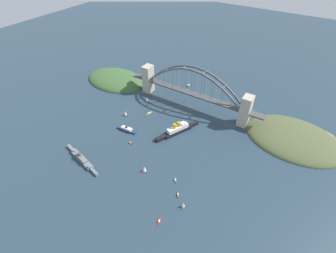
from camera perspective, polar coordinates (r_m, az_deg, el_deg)
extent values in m
plane|color=#283D4C|center=(449.11, 5.48, 4.83)|extent=(1400.00, 1400.00, 0.00)
cube|color=#BCB29E|center=(409.07, 17.60, 3.48)|extent=(15.43, 19.62, 53.52)
cube|color=#BCB29E|center=(477.31, -4.65, 11.04)|extent=(15.43, 19.62, 53.52)
cube|color=#47474C|center=(434.37, 5.70, 7.64)|extent=(175.71, 13.70, 2.40)
cube|color=#47474C|center=(406.80, 20.17, 2.48)|extent=(24.00, 13.70, 2.40)
cube|color=#47474C|center=(488.31, -6.55, 11.56)|extent=(24.00, 13.70, 2.40)
cube|color=slate|center=(411.70, 16.41, 5.43)|extent=(20.53, 1.80, 19.58)
cube|color=slate|center=(407.32, 14.40, 8.04)|extent=(20.23, 1.80, 16.00)
cube|color=slate|center=(406.17, 12.25, 10.22)|extent=(19.82, 1.80, 12.42)
cube|color=slate|center=(407.96, 10.00, 11.93)|extent=(19.30, 1.80, 8.80)
cube|color=slate|center=(412.44, 7.70, 13.12)|extent=(18.67, 1.80, 5.10)
cube|color=slate|center=(419.42, 5.40, 13.79)|extent=(18.67, 1.80, 5.10)
cube|color=slate|center=(428.77, 3.14, 13.96)|extent=(19.30, 1.80, 8.80)
cube|color=slate|center=(440.45, 0.98, 13.66)|extent=(19.82, 1.80, 12.42)
cube|color=slate|center=(454.46, -1.06, 12.93)|extent=(20.23, 1.80, 16.00)
cube|color=slate|center=(470.89, -2.94, 11.82)|extent=(20.53, 1.80, 19.58)
cube|color=slate|center=(401.71, 15.82, 4.59)|extent=(20.53, 1.80, 19.58)
cube|color=slate|center=(397.22, 13.75, 7.26)|extent=(20.23, 1.80, 16.00)
cube|color=slate|center=(396.05, 11.55, 9.49)|extent=(19.82, 1.80, 12.42)
cube|color=slate|center=(397.89, 9.24, 11.24)|extent=(19.30, 1.80, 8.80)
cube|color=slate|center=(402.48, 6.90, 12.46)|extent=(18.67, 1.80, 5.10)
cube|color=slate|center=(409.63, 4.56, 13.15)|extent=(18.67, 1.80, 5.10)
cube|color=slate|center=(419.20, 2.28, 13.34)|extent=(19.30, 1.80, 8.80)
cube|color=slate|center=(431.13, 0.10, 13.04)|extent=(19.82, 1.80, 12.42)
cube|color=slate|center=(445.44, -1.94, 12.30)|extent=(20.23, 1.80, 16.00)
cube|color=slate|center=(462.18, -3.83, 11.19)|extent=(20.53, 1.80, 19.58)
cube|color=slate|center=(409.96, 17.09, 3.61)|extent=(1.40, 12.33, 1.40)
cube|color=slate|center=(401.04, 13.01, 8.87)|extent=(1.40, 12.33, 1.40)
cube|color=slate|center=(404.63, 8.47, 12.31)|extent=(1.40, 12.33, 1.40)
cube|color=slate|center=(418.73, 3.84, 13.69)|extent=(1.40, 12.33, 1.40)
cube|color=slate|center=(442.33, -0.49, 13.09)|extent=(1.40, 12.33, 1.40)
cube|color=slate|center=(475.51, -4.26, 10.87)|extent=(1.40, 12.33, 1.40)
cylinder|color=slate|center=(413.16, 15.24, 5.92)|extent=(0.56, 0.56, 16.05)
cylinder|color=slate|center=(403.21, 14.63, 5.09)|extent=(0.56, 0.56, 16.05)
cylinder|color=slate|center=(413.72, 13.04, 7.51)|extent=(0.56, 0.56, 29.47)
cylinder|color=slate|center=(403.78, 12.37, 6.73)|extent=(0.56, 0.56, 29.47)
cylinder|color=slate|center=(416.19, 10.80, 8.86)|extent=(0.56, 0.56, 39.05)
cylinder|color=slate|center=(406.31, 10.08, 8.11)|extent=(0.56, 0.56, 39.05)
cylinder|color=slate|center=(420.46, 8.55, 9.95)|extent=(0.56, 0.56, 44.80)
cylinder|color=slate|center=(410.68, 7.79, 9.23)|extent=(0.56, 0.56, 44.80)
cylinder|color=slate|center=(426.44, 6.31, 10.78)|extent=(0.56, 0.56, 46.72)
cylinder|color=slate|center=(416.80, 5.52, 10.09)|extent=(0.56, 0.56, 46.72)
cylinder|color=slate|center=(434.04, 4.12, 11.35)|extent=(0.56, 0.56, 44.80)
cylinder|color=slate|center=(424.58, 3.29, 10.68)|extent=(0.56, 0.56, 44.80)
cylinder|color=slate|center=(443.20, 1.99, 11.67)|extent=(0.56, 0.56, 39.05)
cylinder|color=slate|center=(433.94, 1.14, 11.01)|extent=(0.56, 0.56, 39.05)
cylinder|color=slate|center=(453.86, -0.05, 11.75)|extent=(0.56, 0.56, 29.47)
cylinder|color=slate|center=(444.82, -0.92, 11.10)|extent=(0.56, 0.56, 29.47)
cylinder|color=slate|center=(465.97, -2.00, 11.60)|extent=(0.56, 0.56, 16.05)
cylinder|color=slate|center=(457.17, -2.87, 10.96)|extent=(0.56, 0.56, 16.05)
ellipsoid|color=#515B38|center=(426.12, 27.20, -2.62)|extent=(146.49, 108.58, 25.17)
ellipsoid|color=#756B5B|center=(452.52, 31.81, -1.84)|extent=(51.27, 32.57, 13.85)
ellipsoid|color=#3D6033|center=(536.17, -12.08, 10.51)|extent=(132.33, 91.18, 26.59)
ellipsoid|color=#756B5B|center=(534.08, -7.86, 10.92)|extent=(46.31, 27.35, 14.62)
cube|color=black|center=(389.20, 2.27, -1.03)|extent=(29.87, 48.24, 5.64)
cube|color=black|center=(404.32, 6.03, 0.61)|extent=(12.02, 17.04, 5.64)
cube|color=black|center=(376.24, -1.78, -2.79)|extent=(13.07, 17.53, 5.64)
cube|color=white|center=(385.26, 2.29, -0.37)|extent=(23.36, 36.62, 6.32)
cube|color=white|center=(386.70, 3.52, 0.69)|extent=(10.51, 10.55, 3.20)
cylinder|color=gold|center=(381.47, 2.54, 0.53)|extent=(4.73, 4.73, 7.86)
cylinder|color=gold|center=(377.86, 1.53, 0.10)|extent=(4.73, 4.73, 7.86)
cylinder|color=tan|center=(398.35, 5.88, 1.37)|extent=(0.50, 0.50, 10.00)
cube|color=slate|center=(367.53, -19.47, -7.28)|extent=(47.93, 18.34, 4.22)
cube|color=slate|center=(346.99, -16.87, -10.13)|extent=(16.19, 7.07, 4.22)
cube|color=slate|center=(389.53, -21.75, -4.73)|extent=(16.35, 7.81, 4.22)
cube|color=slate|center=(364.87, -19.60, -6.88)|extent=(24.51, 11.63, 3.34)
cylinder|color=slate|center=(350.89, -17.82, -8.86)|extent=(5.87, 5.87, 2.20)
cylinder|color=slate|center=(380.34, -21.18, -5.16)|extent=(5.87, 5.87, 2.20)
cylinder|color=slate|center=(360.24, -19.83, -6.16)|extent=(0.60, 0.60, 10.00)
cylinder|color=#4C4C51|center=(365.43, -20.09, -6.06)|extent=(4.62, 4.62, 4.40)
cube|color=navy|center=(398.41, -9.60, -0.78)|extent=(20.92, 9.27, 2.94)
cube|color=navy|center=(391.95, -7.98, -1.38)|extent=(7.21, 5.86, 2.94)
cube|color=navy|center=(405.22, -11.17, -0.19)|extent=(7.30, 6.91, 2.94)
cube|color=beige|center=(396.42, -9.65, -0.44)|extent=(19.13, 8.00, 3.18)
cylinder|color=black|center=(394.62, -9.69, -0.14)|extent=(3.03, 3.03, 2.40)
cylinder|color=#B7B7B2|center=(507.15, 4.88, 9.50)|extent=(6.48, 2.37, 0.90)
cylinder|color=#B7B7B2|center=(504.56, 4.78, 9.33)|extent=(6.48, 2.37, 0.90)
cylinder|color=black|center=(506.61, 4.89, 9.60)|extent=(0.14, 0.14, 1.20)
cylinder|color=black|center=(504.02, 4.79, 9.43)|extent=(0.14, 0.14, 1.20)
ellipsoid|color=beige|center=(504.62, 4.85, 9.65)|extent=(7.62, 3.19, 1.49)
cylinder|color=black|center=(503.96, 5.22, 9.58)|extent=(1.11, 1.57, 1.42)
cube|color=beige|center=(504.11, 4.95, 9.69)|extent=(3.78, 9.31, 0.20)
cube|color=beige|center=(505.21, 4.48, 9.73)|extent=(1.88, 3.64, 0.12)
cube|color=black|center=(504.52, 4.49, 9.86)|extent=(1.10, 0.37, 1.50)
cube|color=#B2231E|center=(336.73, -5.68, -10.41)|extent=(4.00, 6.11, 0.95)
cube|color=#B2231E|center=(335.53, -6.22, -10.72)|extent=(1.59, 2.12, 0.95)
cube|color=#B2231E|center=(337.97, -5.15, -10.11)|extent=(1.80, 2.19, 0.95)
cylinder|color=tan|center=(332.62, -5.81, -9.90)|extent=(0.16, 0.16, 9.32)
cone|color=white|center=(333.52, -5.57, -9.81)|extent=(6.53, 6.53, 7.45)
cube|color=black|center=(460.81, -4.94, 5.97)|extent=(5.94, 4.79, 0.85)
cube|color=black|center=(463.51, -5.14, 6.18)|extent=(2.12, 1.86, 0.85)
cube|color=black|center=(458.13, -4.75, 5.75)|extent=(2.23, 2.07, 0.85)
cylinder|color=tan|center=(458.37, -5.00, 6.50)|extent=(0.16, 0.16, 9.05)
cone|color=white|center=(457.44, -4.91, 6.36)|extent=(6.63, 6.63, 7.24)
cube|color=#B2231E|center=(376.16, -8.80, -3.88)|extent=(5.39, 3.05, 0.97)
cube|color=#B2231E|center=(373.99, -8.51, -4.16)|extent=(1.90, 1.35, 0.97)
cube|color=#B2231E|center=(378.35, -9.09, -3.60)|extent=(1.95, 1.51, 0.97)
cube|color=beige|center=(375.81, -8.87, -3.71)|extent=(2.84, 1.98, 1.23)
cube|color=#2D6B3D|center=(325.96, 1.76, -12.54)|extent=(6.11, 6.01, 0.89)
cube|color=#2D6B3D|center=(323.62, 1.95, -13.10)|extent=(2.40, 2.38, 0.89)
cube|color=#2D6B3D|center=(328.34, 1.57, -11.99)|extent=(2.59, 2.57, 0.89)
cube|color=beige|center=(325.66, 1.73, -12.34)|extent=(3.56, 3.53, 0.97)
cube|color=brown|center=(313.85, 2.36, -15.57)|extent=(4.65, 6.20, 1.18)
cube|color=brown|center=(316.06, 2.39, -14.98)|extent=(1.95, 2.28, 1.18)
cube|color=brown|center=(311.67, 2.33, -16.17)|extent=(2.15, 2.39, 1.18)
cube|color=beige|center=(312.48, 2.36, -15.57)|extent=(2.88, 3.40, 1.12)
cube|color=#2D6B3D|center=(304.72, 3.48, -18.32)|extent=(3.02, 4.93, 1.02)
cube|color=#2D6B3D|center=(303.16, 3.34, -18.80)|extent=(1.20, 1.70, 1.02)
cube|color=#2D6B3D|center=(306.31, 3.61, -17.84)|extent=(1.35, 1.75, 1.02)
cylinder|color=tan|center=(300.53, 3.50, -17.92)|extent=(0.16, 0.16, 8.33)
cone|color=silver|center=(301.59, 3.55, -17.75)|extent=(5.28, 5.28, 6.66)
cube|color=#B2231E|center=(430.11, -9.76, 2.60)|extent=(5.68, 3.34, 0.92)
cube|color=#B2231E|center=(428.55, -9.34, 2.50)|extent=(1.95, 1.39, 0.92)
cube|color=#B2231E|center=(431.70, -10.17, 2.71)|extent=(1.99, 1.60, 0.92)
cylinder|color=tan|center=(426.81, -9.78, 3.14)|extent=(0.16, 0.16, 9.40)
cone|color=white|center=(427.79, -9.95, 3.13)|extent=(5.72, 5.72, 7.52)
cube|color=gold|center=(429.77, -4.41, 3.12)|extent=(4.65, 8.00, 1.10)
cube|color=gold|center=(432.18, -3.89, 3.40)|extent=(2.12, 2.82, 1.10)
cube|color=gold|center=(427.40, -4.94, 2.85)|extent=(2.41, 2.90, 1.10)
cube|color=beige|center=(428.62, -4.52, 3.20)|extent=(3.12, 4.22, 1.23)
cube|color=#B2231E|center=(296.08, -2.04, -21.13)|extent=(3.89, 7.03, 0.93)
cube|color=#B2231E|center=(298.06, -1.73, -20.42)|extent=(1.79, 2.47, 0.93)
cube|color=#B2231E|center=(294.16, -2.35, -21.85)|extent=(2.03, 2.53, 0.93)
cube|color=beige|center=(294.89, -2.10, -21.18)|extent=(2.62, 3.69, 0.95)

